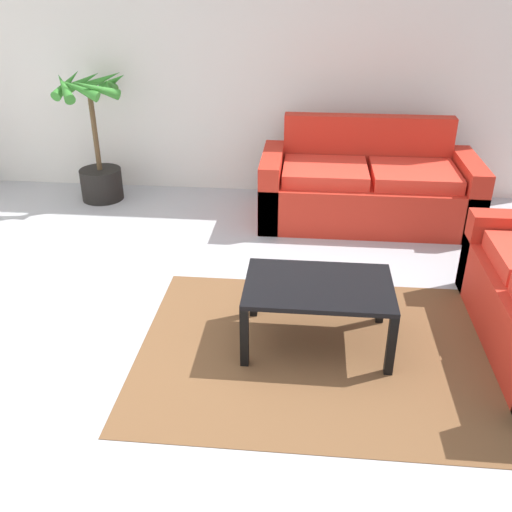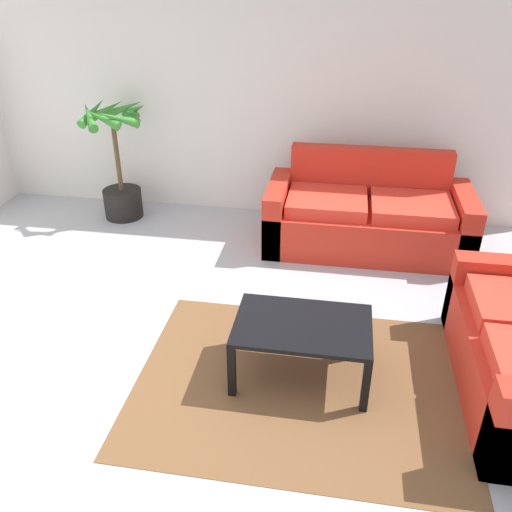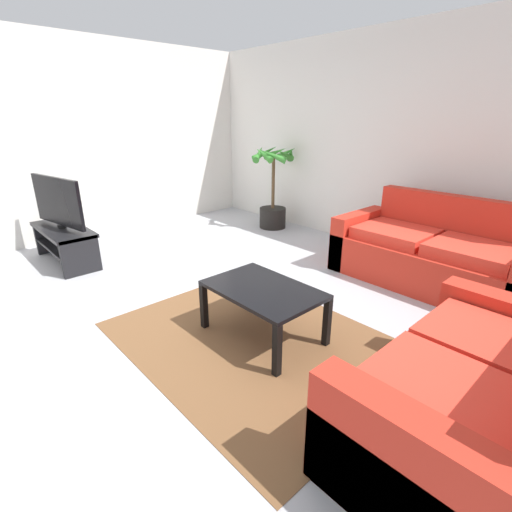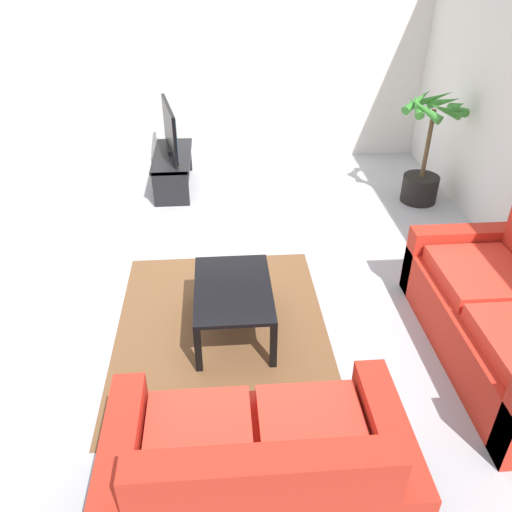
{
  "view_description": "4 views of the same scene",
  "coord_description": "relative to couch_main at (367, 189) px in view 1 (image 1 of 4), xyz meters",
  "views": [
    {
      "loc": [
        0.65,
        -2.72,
        2.16
      ],
      "look_at": [
        0.35,
        0.43,
        0.51
      ],
      "focal_mm": 39.69,
      "sensor_mm": 36.0,
      "label": 1
    },
    {
      "loc": [
        0.92,
        -2.62,
        2.53
      ],
      "look_at": [
        0.37,
        0.68,
        0.68
      ],
      "focal_mm": 37.76,
      "sensor_mm": 36.0,
      "label": 2
    },
    {
      "loc": [
        2.65,
        -1.55,
        1.68
      ],
      "look_at": [
        0.2,
        0.69,
        0.43
      ],
      "focal_mm": 26.24,
      "sensor_mm": 36.0,
      "label": 3
    },
    {
      "loc": [
        3.98,
        0.2,
        2.77
      ],
      "look_at": [
        0.57,
        0.46,
        0.59
      ],
      "focal_mm": 36.43,
      "sensor_mm": 36.0,
      "label": 4
    }
  ],
  "objects": [
    {
      "name": "ground_plane",
      "position": [
        -1.2,
        -2.28,
        -0.3
      ],
      "size": [
        6.6,
        6.6,
        0.0
      ],
      "primitive_type": "plane",
      "color": "#B2B2B7"
    },
    {
      "name": "couch_main",
      "position": [
        0.0,
        0.0,
        0.0
      ],
      "size": [
        1.94,
        0.9,
        0.9
      ],
      "color": "red",
      "rests_on": "ground"
    },
    {
      "name": "potted_palm",
      "position": [
        -2.64,
        0.28,
        0.25
      ],
      "size": [
        0.75,
        0.74,
        1.28
      ],
      "color": "black",
      "rests_on": "ground"
    },
    {
      "name": "coffee_table",
      "position": [
        -0.45,
        -2.02,
        0.07
      ],
      "size": [
        0.9,
        0.6,
        0.43
      ],
      "color": "black",
      "rests_on": "ground"
    },
    {
      "name": "area_rug",
      "position": [
        -0.45,
        -2.12,
        -0.3
      ],
      "size": [
        2.2,
        1.7,
        0.01
      ],
      "primitive_type": "cube",
      "color": "brown",
      "rests_on": "ground"
    },
    {
      "name": "wall_back",
      "position": [
        -1.2,
        0.72,
        1.05
      ],
      "size": [
        6.0,
        0.06,
        2.7
      ],
      "primitive_type": "cube",
      "color": "silver",
      "rests_on": "ground"
    }
  ]
}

